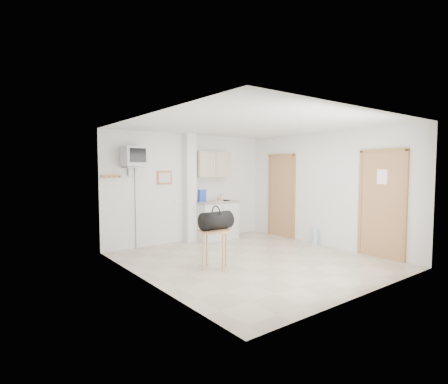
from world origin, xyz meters
TOP-DOWN VIEW (x-y plane):
  - ground at (0.00, 0.00)m, footprint 4.50×4.50m
  - room_envelope at (0.24, 0.09)m, footprint 4.24×4.54m
  - kitchenette at (0.57, 2.00)m, footprint 1.03×0.58m
  - crt_television at (-1.45, 2.02)m, footprint 0.44×0.45m
  - round_table at (-0.86, 0.01)m, footprint 0.57×0.57m
  - duffel_bag at (-0.82, 0.03)m, footprint 0.57×0.32m
  - water_bottle at (1.98, 0.13)m, footprint 0.13×0.13m

SIDE VIEW (x-z plane):
  - ground at x=0.00m, z-range 0.00..0.00m
  - water_bottle at x=1.98m, z-range -0.02..0.38m
  - round_table at x=-0.86m, z-range 0.23..0.89m
  - kitchenette at x=0.57m, z-range -0.25..1.85m
  - duffel_bag at x=-0.82m, z-range 0.61..1.03m
  - room_envelope at x=0.24m, z-range 0.26..2.81m
  - crt_television at x=-1.45m, z-range 0.86..3.01m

